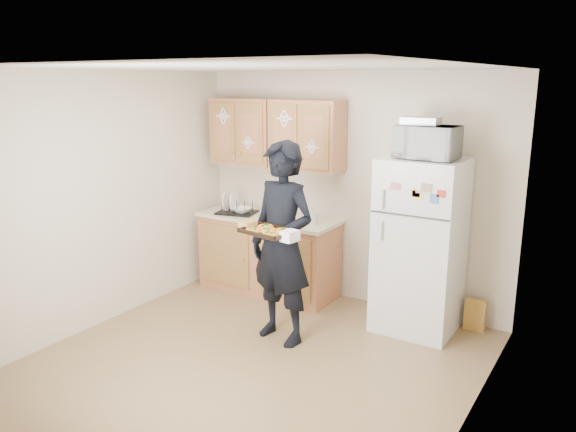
# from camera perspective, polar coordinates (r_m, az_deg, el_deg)

# --- Properties ---
(floor) EXTENTS (3.60, 3.60, 0.00)m
(floor) POSITION_cam_1_polar(r_m,az_deg,el_deg) (5.10, -3.35, -14.53)
(floor) COLOR brown
(floor) RESTS_ON ground
(ceiling) EXTENTS (3.60, 3.60, 0.00)m
(ceiling) POSITION_cam_1_polar(r_m,az_deg,el_deg) (4.49, -3.81, 14.80)
(ceiling) COLOR beige
(ceiling) RESTS_ON wall_back
(wall_back) EXTENTS (3.60, 0.04, 2.50)m
(wall_back) POSITION_cam_1_polar(r_m,az_deg,el_deg) (6.16, 6.22, 2.77)
(wall_back) COLOR beige
(wall_back) RESTS_ON floor
(wall_front) EXTENTS (3.60, 0.04, 2.50)m
(wall_front) POSITION_cam_1_polar(r_m,az_deg,el_deg) (3.42, -21.56, -7.22)
(wall_front) COLOR beige
(wall_front) RESTS_ON floor
(wall_left) EXTENTS (0.04, 3.60, 2.50)m
(wall_left) POSITION_cam_1_polar(r_m,az_deg,el_deg) (5.85, -18.07, 1.58)
(wall_left) COLOR beige
(wall_left) RESTS_ON floor
(wall_right) EXTENTS (0.04, 3.60, 2.50)m
(wall_right) POSITION_cam_1_polar(r_m,az_deg,el_deg) (3.92, 18.46, -4.30)
(wall_right) COLOR beige
(wall_right) RESTS_ON floor
(refrigerator) EXTENTS (0.75, 0.70, 1.70)m
(refrigerator) POSITION_cam_1_polar(r_m,az_deg,el_deg) (5.57, 13.25, -2.94)
(refrigerator) COLOR silver
(refrigerator) RESTS_ON floor
(base_cabinet) EXTENTS (1.60, 0.60, 0.86)m
(base_cabinet) POSITION_cam_1_polar(r_m,az_deg,el_deg) (6.50, -1.97, -4.02)
(base_cabinet) COLOR #945833
(base_cabinet) RESTS_ON floor
(countertop) EXTENTS (1.64, 0.64, 0.04)m
(countertop) POSITION_cam_1_polar(r_m,az_deg,el_deg) (6.38, -2.01, -0.17)
(countertop) COLOR beige
(countertop) RESTS_ON base_cabinet
(upper_cab_left) EXTENTS (0.80, 0.33, 0.75)m
(upper_cab_left) POSITION_cam_1_polar(r_m,az_deg,el_deg) (6.56, -4.34, 8.56)
(upper_cab_left) COLOR #945833
(upper_cab_left) RESTS_ON wall_back
(upper_cab_right) EXTENTS (0.80, 0.33, 0.75)m
(upper_cab_right) POSITION_cam_1_polar(r_m,az_deg,el_deg) (6.11, 1.93, 8.21)
(upper_cab_right) COLOR #945833
(upper_cab_right) RESTS_ON wall_back
(cereal_box) EXTENTS (0.20, 0.07, 0.32)m
(cereal_box) POSITION_cam_1_polar(r_m,az_deg,el_deg) (5.89, 18.46, -9.50)
(cereal_box) COLOR gold
(cereal_box) RESTS_ON floor
(person) EXTENTS (0.75, 0.56, 1.89)m
(person) POSITION_cam_1_polar(r_m,az_deg,el_deg) (5.15, -0.61, -2.83)
(person) COLOR black
(person) RESTS_ON floor
(baking_tray) EXTENTS (0.48, 0.39, 0.04)m
(baking_tray) POSITION_cam_1_polar(r_m,az_deg,el_deg) (4.84, -2.03, -1.62)
(baking_tray) COLOR black
(baking_tray) RESTS_ON person
(pizza_front_left) EXTENTS (0.15, 0.15, 0.02)m
(pizza_front_left) POSITION_cam_1_polar(r_m,az_deg,el_deg) (4.85, -3.50, -1.39)
(pizza_front_left) COLOR orange
(pizza_front_left) RESTS_ON baking_tray
(pizza_front_right) EXTENTS (0.15, 0.15, 0.02)m
(pizza_front_right) POSITION_cam_1_polar(r_m,az_deg,el_deg) (4.71, -1.74, -1.82)
(pizza_front_right) COLOR orange
(pizza_front_right) RESTS_ON baking_tray
(pizza_back_left) EXTENTS (0.15, 0.15, 0.02)m
(pizza_back_left) POSITION_cam_1_polar(r_m,az_deg,el_deg) (4.95, -2.32, -1.06)
(pizza_back_left) COLOR orange
(pizza_back_left) RESTS_ON baking_tray
(pizza_back_right) EXTENTS (0.15, 0.15, 0.02)m
(pizza_back_right) POSITION_cam_1_polar(r_m,az_deg,el_deg) (4.82, -0.55, -1.47)
(pizza_back_right) COLOR orange
(pizza_back_right) RESTS_ON baking_tray
(pizza_center) EXTENTS (0.15, 0.15, 0.02)m
(pizza_center) POSITION_cam_1_polar(r_m,az_deg,el_deg) (4.83, -2.03, -1.43)
(pizza_center) COLOR orange
(pizza_center) RESTS_ON baking_tray
(microwave) EXTENTS (0.56, 0.39, 0.30)m
(microwave) POSITION_cam_1_polar(r_m,az_deg,el_deg) (5.32, 13.92, 7.28)
(microwave) COLOR silver
(microwave) RESTS_ON refrigerator
(foil_pan) EXTENTS (0.34, 0.25, 0.07)m
(foil_pan) POSITION_cam_1_polar(r_m,az_deg,el_deg) (5.36, 13.38, 9.38)
(foil_pan) COLOR #B3B3BA
(foil_pan) RESTS_ON microwave
(dish_rack) EXTENTS (0.49, 0.41, 0.17)m
(dish_rack) POSITION_cam_1_polar(r_m,az_deg,el_deg) (6.51, -5.22, 1.02)
(dish_rack) COLOR black
(dish_rack) RESTS_ON countertop
(bowl) EXTENTS (0.24, 0.24, 0.05)m
(bowl) POSITION_cam_1_polar(r_m,az_deg,el_deg) (6.48, -4.71, 0.62)
(bowl) COLOR silver
(bowl) RESTS_ON dish_rack
(soap_bottle) EXTENTS (0.11, 0.11, 0.19)m
(soap_bottle) POSITION_cam_1_polar(r_m,az_deg,el_deg) (5.99, 2.54, 0.04)
(soap_bottle) COLOR silver
(soap_bottle) RESTS_ON countertop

